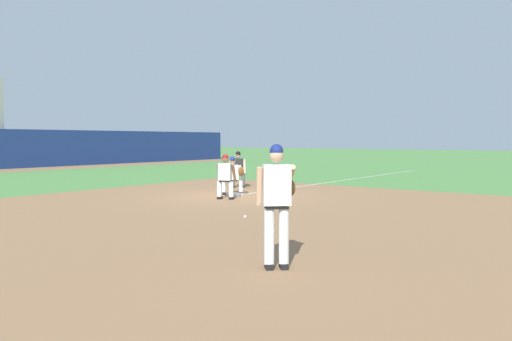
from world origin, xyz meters
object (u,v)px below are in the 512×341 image
(first_base_bag, at_px, (235,194))
(umpire, at_px, (238,168))
(first_baseman, at_px, (233,174))
(baserunner, at_px, (225,175))
(pitcher, at_px, (277,198))
(baseball, at_px, (245,217))

(first_base_bag, height_order, umpire, umpire)
(first_baseman, xyz_separation_m, baserunner, (-1.18, -0.66, 0.06))
(first_baseman, bearing_deg, umpire, 35.50)
(pitcher, xyz_separation_m, first_baseman, (7.24, 6.89, -0.33))
(baseball, distance_m, pitcher, 4.90)
(first_base_bag, xyz_separation_m, first_baseman, (0.21, 0.26, 0.69))
(first_baseman, distance_m, umpire, 2.57)
(baserunner, bearing_deg, umpire, 33.31)
(baserunner, distance_m, umpire, 3.92)
(first_baseman, bearing_deg, first_base_bag, -128.05)
(baseball, xyz_separation_m, pitcher, (-3.43, -3.34, 1.02))
(umpire, bearing_deg, baseball, -139.47)
(first_base_bag, height_order, first_baseman, first_baseman)
(pitcher, bearing_deg, umpire, 41.94)
(pitcher, bearing_deg, first_baseman, 43.60)
(baseball, height_order, baserunner, baserunner)
(first_base_bag, distance_m, umpire, 2.99)
(baseball, xyz_separation_m, baserunner, (2.62, 2.89, 0.76))
(first_base_bag, bearing_deg, first_baseman, 51.95)
(first_baseman, bearing_deg, baseball, -136.98)
(first_base_bag, relative_size, first_baseman, 0.28)
(first_base_bag, bearing_deg, pitcher, -136.69)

